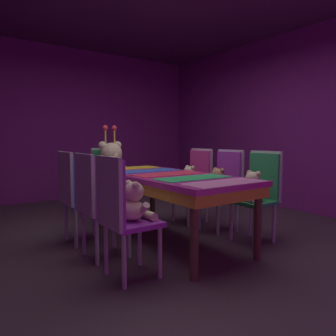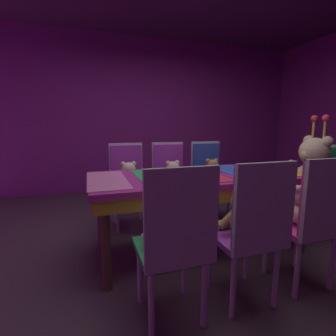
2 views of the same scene
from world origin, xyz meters
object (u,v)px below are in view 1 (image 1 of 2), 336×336
(teddy_left_1, at_px, (108,194))
(king_teddy_bear, at_px, (112,166))
(teddy_left_2, at_px, (87,187))
(throne_chair, at_px, (107,174))
(chair_left_2, at_px, (73,188))
(teddy_right_1, at_px, (217,183))
(teddy_right_0, at_px, (252,188))
(teddy_left_0, at_px, (135,204))
(chair_left_0, at_px, (118,206))
(chair_right_1, at_px, (226,181))
(teddy_right_2, at_px, (189,179))
(chair_right_2, at_px, (197,177))
(chair_right_0, at_px, (261,187))
(banquet_table, at_px, (168,182))
(chair_left_1, at_px, (93,196))

(teddy_left_1, height_order, king_teddy_bear, king_teddy_bear)
(teddy_left_2, relative_size, throne_chair, 0.34)
(chair_left_2, distance_m, teddy_right_1, 1.66)
(teddy_left_2, distance_m, teddy_right_0, 1.78)
(teddy_left_0, distance_m, teddy_left_1, 0.54)
(chair_left_0, height_order, chair_right_1, same)
(chair_left_2, xyz_separation_m, throne_chair, (0.85, 1.02, 0.00))
(chair_left_2, xyz_separation_m, teddy_right_2, (1.55, -0.02, -0.01))
(teddy_left_0, bearing_deg, teddy_right_2, 36.63)
(chair_left_2, distance_m, throne_chair, 1.33)
(teddy_right_0, bearing_deg, teddy_right_1, -89.40)
(throne_chair, bearing_deg, teddy_left_2, -34.64)
(chair_left_0, relative_size, chair_right_2, 1.00)
(chair_right_0, bearing_deg, teddy_left_0, 0.54)
(banquet_table, height_order, chair_right_1, chair_right_1)
(chair_right_2, xyz_separation_m, king_teddy_bear, (-0.84, 0.87, 0.13))
(chair_left_1, height_order, chair_right_2, same)
(teddy_left_2, bearing_deg, chair_left_2, -180.00)
(chair_left_0, distance_m, teddy_left_0, 0.15)
(teddy_right_1, height_order, king_teddy_bear, king_teddy_bear)
(teddy_left_1, relative_size, chair_right_0, 0.34)
(chair_left_1, xyz_separation_m, throne_chair, (0.85, 1.56, 0.00))
(teddy_left_2, distance_m, king_teddy_bear, 1.12)
(banquet_table, relative_size, throne_chair, 2.05)
(chair_right_0, bearing_deg, teddy_right_0, 0.00)
(chair_right_0, relative_size, teddy_right_0, 2.92)
(chair_left_0, xyz_separation_m, chair_left_1, (0.01, 0.54, 0.00))
(teddy_right_0, relative_size, king_teddy_bear, 0.40)
(banquet_table, xyz_separation_m, teddy_right_1, (0.72, -0.02, -0.06))
(chair_right_1, bearing_deg, chair_left_2, -17.37)
(teddy_left_2, bearing_deg, teddy_right_0, -36.47)
(banquet_table, height_order, throne_chair, throne_chair)
(chair_right_1, relative_size, king_teddy_bear, 1.16)
(teddy_left_1, distance_m, chair_right_1, 1.57)
(chair_left_1, relative_size, teddy_left_2, 2.91)
(chair_left_0, relative_size, teddy_left_1, 2.94)
(chair_right_0, distance_m, throne_chair, 2.26)
(teddy_left_0, bearing_deg, teddy_right_1, 20.45)
(teddy_left_2, bearing_deg, teddy_right_1, -20.65)
(teddy_left_0, relative_size, teddy_right_1, 1.04)
(chair_right_1, xyz_separation_m, throne_chair, (-0.87, 1.56, 0.00))
(teddy_left_1, relative_size, teddy_right_1, 1.01)
(teddy_right_1, relative_size, teddy_right_2, 1.02)
(teddy_right_1, xyz_separation_m, chair_right_2, (0.12, 0.52, 0.00))
(chair_left_0, height_order, throne_chair, same)
(chair_left_2, bearing_deg, teddy_left_2, 0.00)
(banquet_table, xyz_separation_m, chair_right_2, (0.84, 0.50, -0.06))
(banquet_table, bearing_deg, chair_left_0, -147.44)
(banquet_table, xyz_separation_m, chair_left_0, (-0.86, -0.55, -0.06))
(teddy_left_0, bearing_deg, king_teddy_bear, 69.59)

